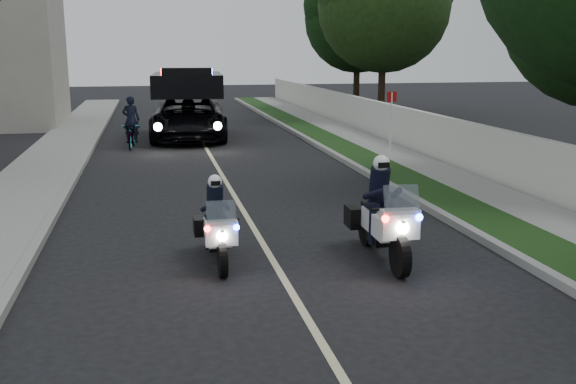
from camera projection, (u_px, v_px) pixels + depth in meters
name	position (u px, v px, depth m)	size (l,w,h in m)	color
ground	(332.00, 360.00, 7.66)	(120.00, 120.00, 0.00)	black
curb_right	(377.00, 178.00, 18.03)	(0.20, 60.00, 0.15)	gray
grass_verge	(400.00, 177.00, 18.17)	(1.20, 60.00, 0.16)	#193814
sidewalk_right	(444.00, 175.00, 18.43)	(1.40, 60.00, 0.16)	gray
property_wall	(478.00, 151.00, 18.49)	(0.22, 60.00, 1.50)	beige
curb_left	(67.00, 191.00, 16.37)	(0.20, 60.00, 0.15)	gray
sidewalk_left	(20.00, 193.00, 16.15)	(2.00, 60.00, 0.16)	gray
lane_marking	(229.00, 187.00, 17.21)	(0.12, 50.00, 0.01)	#BFB78C
police_moto_left	(218.00, 262.00, 11.17)	(0.62, 1.78, 1.51)	silver
police_moto_right	(381.00, 259.00, 11.32)	(0.75, 2.14, 1.82)	silver
police_suv	(189.00, 139.00, 26.56)	(2.93, 6.33, 3.08)	black
bicycle	(133.00, 148.00, 24.01)	(0.61, 1.74, 0.91)	black
cyclist	(133.00, 148.00, 24.01)	(0.61, 0.41, 1.70)	black
sign_post	(390.00, 156.00, 22.26)	(0.35, 0.35, 2.25)	red
tree_right_d	(381.00, 120.00, 33.50)	(6.61, 6.61, 11.01)	#234216
tree_right_e	(356.00, 111.00, 38.45)	(6.12, 6.12, 10.21)	black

